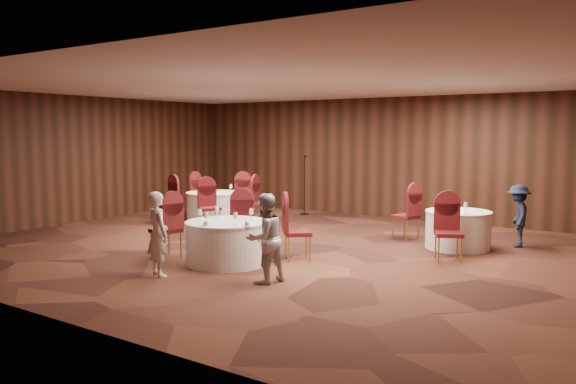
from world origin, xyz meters
The scene contains 15 objects.
ground centered at (0.00, 0.00, 0.00)m, with size 12.00×12.00×0.00m, color black.
room_shell centered at (0.00, 0.00, 1.96)m, with size 12.00×12.00×12.00m.
table_main centered at (0.10, -1.57, 0.38)m, with size 1.43×1.43×0.74m.
table_left centered at (-3.27, 1.96, 0.38)m, with size 1.42×1.42×0.74m.
table_right centered at (3.05, 1.95, 0.38)m, with size 1.26×1.26×0.74m.
chairs_main centered at (-0.19, -0.97, 0.50)m, with size 2.81×1.95×1.00m.
chairs_left centered at (-3.23, 1.95, 0.50)m, with size 3.06×2.99×1.00m.
chairs_right centered at (2.54, 1.51, 0.50)m, with size 2.09×2.21×1.00m.
tabletop_main centered at (0.26, -1.67, 0.84)m, with size 1.16×1.15×0.22m.
tabletop_left centered at (-3.26, 1.96, 0.82)m, with size 0.88×0.83×0.22m.
tabletop_right centered at (3.26, 1.65, 0.90)m, with size 0.08×0.08×0.22m.
mic_stand centered at (-1.94, 4.23, 0.48)m, with size 0.24×0.24×1.65m.
woman_a centered at (-0.26, -2.82, 0.67)m, with size 0.49×0.32×1.35m, color silver.
woman_b centered at (1.39, -2.22, 0.68)m, with size 0.66×0.51×1.36m, color #B5B6BA.
man_c centered at (3.99, 2.74, 0.62)m, with size 0.81×0.46×1.25m, color black.
Camera 1 is at (6.29, -8.94, 2.25)m, focal length 35.00 mm.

